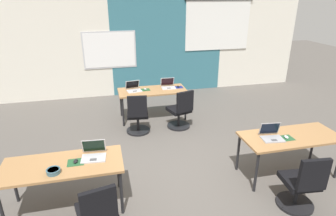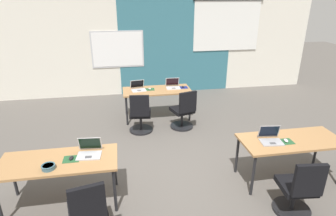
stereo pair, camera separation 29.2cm
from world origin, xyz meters
name	(u,v)px [view 1 (the left image)]	position (x,y,z in m)	size (l,w,h in m)	color
ground_plane	(176,167)	(0.00, 0.00, 0.00)	(24.00, 24.00, 0.00)	#56514C
back_wall_assembly	(141,46)	(0.04, 4.20, 1.41)	(10.00, 0.27, 2.80)	silver
desk_near_left	(63,168)	(-1.75, -0.60, 0.66)	(1.60, 0.70, 0.72)	#A37547
desk_near_right	(290,139)	(1.75, -0.60, 0.66)	(1.60, 0.70, 0.72)	#A37547
desk_far_center	(152,92)	(0.00, 2.20, 0.66)	(1.60, 0.70, 0.72)	#A37547
laptop_far_right	(168,86)	(0.40, 2.29, 0.77)	(0.34, 0.32, 0.23)	silver
mousepad_far_right	(178,87)	(0.65, 2.25, 0.72)	(0.22, 0.19, 0.00)	navy
mouse_far_right	(178,86)	(0.65, 2.25, 0.74)	(0.07, 0.11, 0.03)	black
chair_far_right	(180,112)	(0.50, 1.51, 0.38)	(0.55, 0.60, 0.92)	black
laptop_far_left	(134,89)	(-0.44, 2.25, 0.77)	(0.37, 0.36, 0.22)	silver
mousepad_far_left	(145,90)	(-0.17, 2.25, 0.72)	(0.22, 0.19, 0.00)	#23512D
mouse_far_left	(145,89)	(-0.17, 2.25, 0.74)	(0.08, 0.11, 0.03)	#B2B2B7
chair_far_left	(138,117)	(-0.46, 1.48, 0.38)	(0.52, 0.56, 0.92)	black
laptop_near_right_inner	(272,135)	(1.39, -0.60, 0.77)	(0.36, 0.33, 0.23)	#9E9EA3
mousepad_near_right_inner	(286,138)	(1.62, -0.65, 0.72)	(0.22, 0.19, 0.00)	#23512D
mouse_near_right_inner	(286,137)	(1.62, -0.65, 0.74)	(0.07, 0.11, 0.03)	silver
chair_near_right_inner	(302,186)	(1.42, -1.39, 0.38)	(0.52, 0.56, 0.92)	black
laptop_near_left_inner	(94,154)	(-1.34, -0.51, 0.77)	(0.35, 0.32, 0.23)	#B7B7BC
mousepad_near_left_inner	(76,162)	(-1.58, -0.60, 0.72)	(0.22, 0.19, 0.00)	#23512D
mouse_near_left_inner	(76,161)	(-1.58, -0.60, 0.74)	(0.07, 0.11, 0.03)	black
snack_bowl	(53,171)	(-1.83, -0.79, 0.76)	(0.18, 0.18, 0.06)	#3D6070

